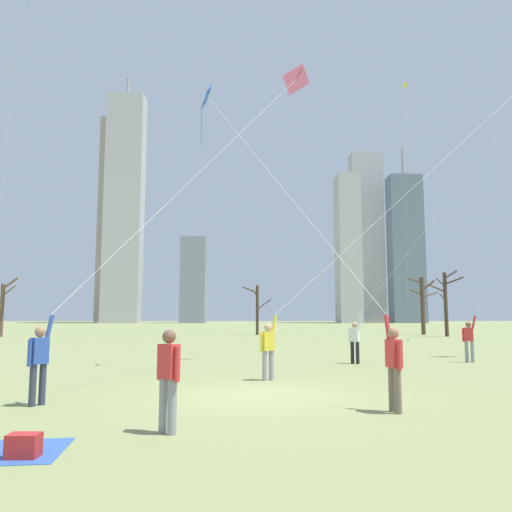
{
  "coord_description": "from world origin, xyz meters",
  "views": [
    {
      "loc": [
        -0.27,
        -12.13,
        1.83
      ],
      "look_at": [
        0.0,
        6.0,
        3.98
      ],
      "focal_mm": 35.88,
      "sensor_mm": 36.0,
      "label": 1
    }
  ],
  "objects": [
    {
      "name": "kite_flyer_midfield_center_pink",
      "position": [
        -3.24,
        0.97,
        3.36
      ],
      "size": [
        7.22,
        10.66,
        12.64
      ],
      "color": "#33384C",
      "rests_on": "ground"
    },
    {
      "name": "distant_kite_drifting_left_green",
      "position": [
        -9.98,
        8.28,
        13.56
      ],
      "size": [
        3.97,
        6.45,
        16.13
      ],
      "color": "green",
      "rests_on": "ground"
    },
    {
      "name": "ground_plane",
      "position": [
        0.0,
        0.0,
        0.0
      ],
      "size": [
        400.0,
        400.0,
        0.0
      ],
      "primitive_type": "plane",
      "color": "#848E56"
    },
    {
      "name": "skyline_wide_slab",
      "position": [
        -36.9,
        136.14,
        34.02
      ],
      "size": [
        10.71,
        6.71,
        73.87
      ],
      "color": "#B2B2B7",
      "rests_on": "ground"
    },
    {
      "name": "skyline_slender_spire",
      "position": [
        28.82,
        135.5,
        21.6
      ],
      "size": [
        6.37,
        9.91,
        43.2
      ],
      "color": "#B2B2B7",
      "rests_on": "ground"
    },
    {
      "name": "distant_kite_low_near_trees_yellow",
      "position": [
        14.2,
        33.01,
        19.71
      ],
      "size": [
        2.41,
        5.39,
        24.03
      ],
      "color": "yellow",
      "rests_on": "ground"
    },
    {
      "name": "bare_tree_rightmost",
      "position": [
        0.6,
        39.78,
        2.76
      ],
      "size": [
        2.84,
        2.24,
        4.98
      ],
      "color": "#423326",
      "rests_on": "ground"
    },
    {
      "name": "skyline_squat_block",
      "position": [
        37.62,
        148.51,
        27.12
      ],
      "size": [
        9.75,
        6.55,
        54.25
      ],
      "color": "#B2B2B7",
      "rests_on": "ground"
    },
    {
      "name": "bare_tree_left_of_center",
      "position": [
        18.13,
        35.32,
        3.29
      ],
      "size": [
        2.84,
        3.37,
        6.11
      ],
      "color": "#423326",
      "rests_on": "ground"
    },
    {
      "name": "skyline_mid_tower_left",
      "position": [
        46.34,
        137.08,
        21.91
      ],
      "size": [
        9.57,
        6.69,
        52.4
      ],
      "color": "slate",
      "rests_on": "ground"
    },
    {
      "name": "kite_flyer_foreground_right_blue",
      "position": [
        1.81,
        -0.66,
        2.48
      ],
      "size": [
        4.76,
        9.64,
        10.82
      ],
      "color": "#726656",
      "rests_on": "ground"
    },
    {
      "name": "skyline_short_annex",
      "position": [
        -43.99,
        150.16,
        32.55
      ],
      "size": [
        6.75,
        11.15,
        65.1
      ],
      "color": "gray",
      "rests_on": "ground"
    },
    {
      "name": "bare_tree_center",
      "position": [
        17.75,
        40.58,
        3.22
      ],
      "size": [
        3.13,
        2.04,
        5.99
      ],
      "color": "#4C3828",
      "rests_on": "ground"
    },
    {
      "name": "bystander_strolling_midfield",
      "position": [
        -1.54,
        -3.81,
        0.9
      ],
      "size": [
        0.4,
        0.38,
        1.62
      ],
      "color": "gray",
      "rests_on": "ground"
    },
    {
      "name": "kite_flyer_foreground_left_orange",
      "position": [
        3.96,
        4.72,
        4.38
      ],
      "size": [
        15.16,
        7.53,
        14.97
      ],
      "color": "gray",
      "rests_on": "ground"
    },
    {
      "name": "kite_flyer_far_back_red",
      "position": [
        9.94,
        8.19,
        2.74
      ],
      "size": [
        11.07,
        4.32,
        16.24
      ],
      "color": "gray",
      "rests_on": "ground"
    },
    {
      "name": "kite_flyer_midfield_right_teal",
      "position": [
        5.74,
        7.13,
        3.59
      ],
      "size": [
        12.87,
        7.16,
        19.22
      ],
      "color": "black",
      "rests_on": "ground"
    },
    {
      "name": "skyline_tall_tower",
      "position": [
        -16.34,
        138.72,
        12.46
      ],
      "size": [
        7.22,
        9.98,
        24.91
      ],
      "color": "gray",
      "rests_on": "ground"
    },
    {
      "name": "picnic_spot",
      "position": [
        -3.41,
        -5.06,
        0.09
      ],
      "size": [
        1.95,
        1.6,
        0.31
      ],
      "color": "#3359B2",
      "rests_on": "ground"
    },
    {
      "name": "bare_tree_leftmost",
      "position": [
        -22.87,
        35.34,
        2.66
      ],
      "size": [
        2.49,
        2.13,
        5.41
      ],
      "color": "brown",
      "rests_on": "ground"
    }
  ]
}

